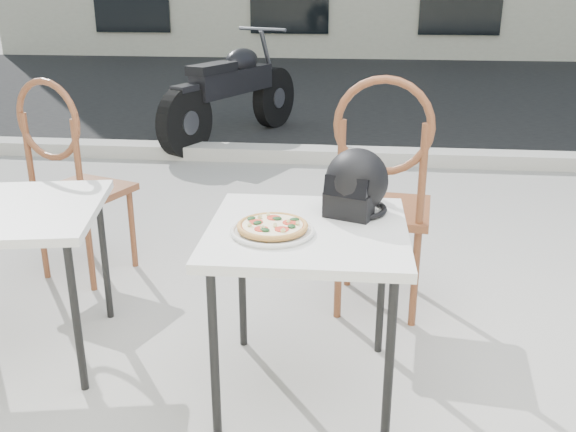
# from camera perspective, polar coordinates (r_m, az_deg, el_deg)

# --- Properties ---
(ground) EXTENTS (80.00, 80.00, 0.00)m
(ground) POSITION_cam_1_polar(r_m,az_deg,el_deg) (3.03, 10.42, -10.62)
(ground) COLOR #9E9C96
(ground) RESTS_ON ground
(street_asphalt) EXTENTS (30.00, 8.00, 0.00)m
(street_asphalt) POSITION_cam_1_polar(r_m,az_deg,el_deg) (9.72, 7.78, 11.00)
(street_asphalt) COLOR black
(street_asphalt) RESTS_ON ground
(curb) EXTENTS (30.00, 0.25, 0.12)m
(curb) POSITION_cam_1_polar(r_m,az_deg,el_deg) (5.79, 8.58, 5.26)
(curb) COLOR #ABA8A0
(curb) RESTS_ON ground
(cafe_table_main) EXTENTS (0.74, 0.74, 0.69)m
(cafe_table_main) POSITION_cam_1_polar(r_m,az_deg,el_deg) (2.36, 1.73, -2.41)
(cafe_table_main) COLOR silver
(cafe_table_main) RESTS_ON ground
(plate) EXTENTS (0.37, 0.37, 0.02)m
(plate) POSITION_cam_1_polar(r_m,az_deg,el_deg) (2.28, -1.39, -1.35)
(plate) COLOR silver
(plate) RESTS_ON cafe_table_main
(pizza) EXTENTS (0.29, 0.29, 0.03)m
(pizza) POSITION_cam_1_polar(r_m,az_deg,el_deg) (2.27, -1.39, -0.88)
(pizza) COLOR #C68F48
(pizza) RESTS_ON plate
(helmet) EXTENTS (0.32, 0.32, 0.25)m
(helmet) POSITION_cam_1_polar(r_m,az_deg,el_deg) (2.47, 6.04, 2.77)
(helmet) COLOR black
(helmet) RESTS_ON cafe_table_main
(cafe_chair_main) EXTENTS (0.49, 0.49, 1.16)m
(cafe_chair_main) POSITION_cam_1_polar(r_m,az_deg,el_deg) (2.98, 8.38, 2.66)
(cafe_chair_main) COLOR brown
(cafe_chair_main) RESTS_ON ground
(cafe_table_side) EXTENTS (0.83, 0.83, 0.67)m
(cafe_table_side) POSITION_cam_1_polar(r_m,az_deg,el_deg) (2.84, -23.44, -0.46)
(cafe_table_side) COLOR silver
(cafe_table_side) RESTS_ON ground
(cafe_chair_side) EXTENTS (0.54, 0.54, 1.10)m
(cafe_chair_side) POSITION_cam_1_polar(r_m,az_deg,el_deg) (3.52, -18.85, 3.88)
(cafe_chair_side) COLOR brown
(cafe_chair_side) RESTS_ON ground
(motorcycle) EXTENTS (1.03, 2.01, 1.08)m
(motorcycle) POSITION_cam_1_polar(r_m,az_deg,el_deg) (6.51, -4.86, 10.78)
(motorcycle) COLOR black
(motorcycle) RESTS_ON street_asphalt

